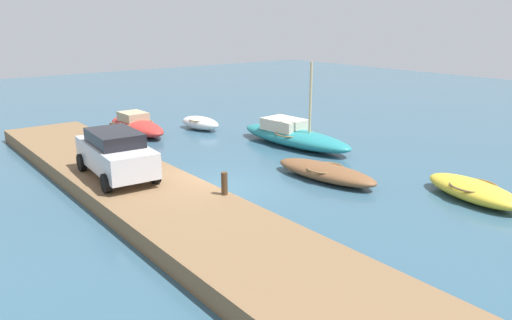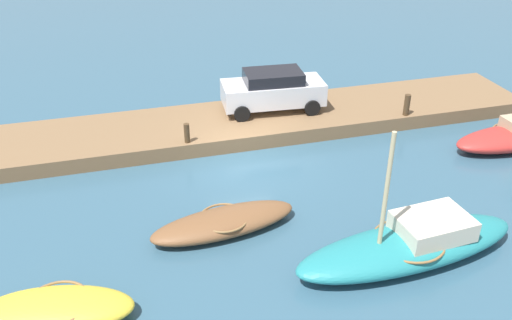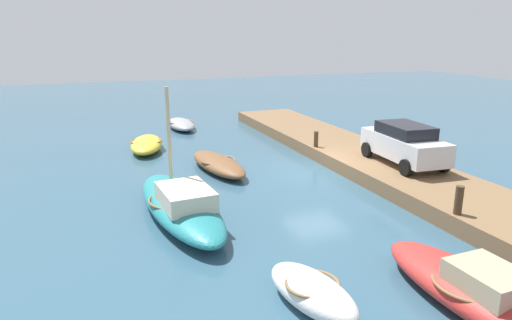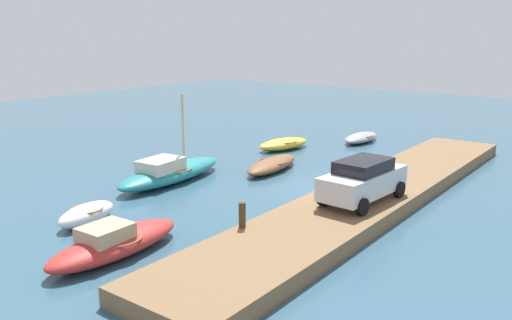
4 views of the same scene
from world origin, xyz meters
The scene contains 11 objects.
ground_plane centered at (0.00, 0.00, 0.00)m, with size 84.00×84.00×0.00m, color #33566B.
dock_platform centered at (0.00, -2.56, 0.29)m, with size 25.27×3.66×0.58m, color brown.
dinghy_white centered at (-8.92, 4.87, 0.37)m, with size 2.83×1.65×0.73m.
rowboat_yellow centered at (6.32, 6.31, 0.34)m, with size 3.93×2.26×0.66m.
rowboat_brown centered at (1.67, 3.90, 0.32)m, with size 4.62×2.01×0.62m.
sailboat_teal centered at (-3.02, 6.52, 0.50)m, with size 6.83×2.42×4.13m.
motorboat_red centered at (-10.23, 1.64, 0.45)m, with size 5.11×1.82×1.12m.
rowboat_grey centered at (11.14, 3.52, 0.30)m, with size 3.63×1.54×0.59m.
mooring_post_west centered at (-6.97, -0.98, 1.01)m, with size 0.24×0.24×0.87m, color #47331E.
mooring_post_mid_west centered at (1.94, -0.98, 0.95)m, with size 0.20×0.20×0.74m, color #47331E.
parked_car centered at (-1.93, -2.93, 1.45)m, with size 4.21×2.14×1.66m.
Camera 3 is at (-16.73, 9.15, 5.79)m, focal length 32.20 mm.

